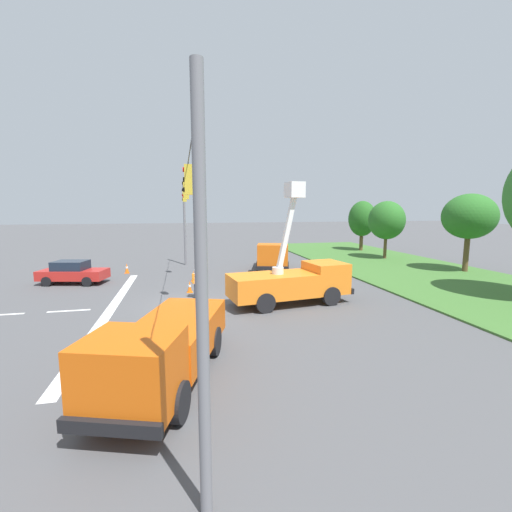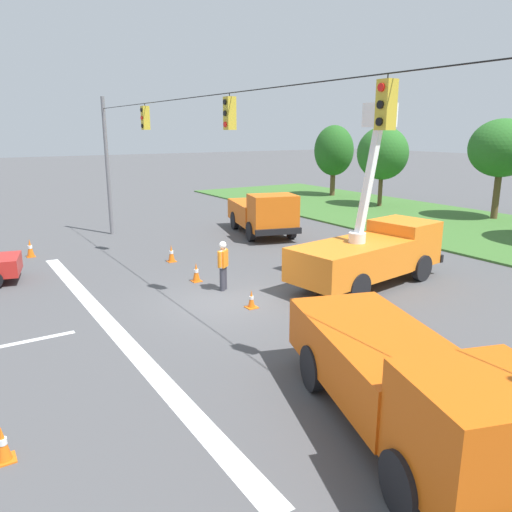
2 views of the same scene
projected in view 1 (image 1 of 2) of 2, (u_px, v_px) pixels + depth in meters
ground_plane at (189, 304)px, 18.36m from camera, size 200.00×200.00×0.00m
grass_verge at (472, 287)px, 22.14m from camera, size 56.00×12.00×0.10m
lane_markings at (80, 310)px, 17.22m from camera, size 17.60×15.25×0.01m
signal_gantry at (187, 221)px, 17.72m from camera, size 26.20×0.33×7.20m
tree_far_west at (362, 219)px, 40.21m from camera, size 3.54×3.05×5.91m
tree_west at (387, 220)px, 33.76m from camera, size 3.92×3.34×5.78m
tree_centre at (469, 217)px, 26.68m from camera, size 3.88×4.02×6.21m
utility_truck_bucket_lift at (293, 280)px, 18.26m from camera, size 3.16×6.82×6.43m
utility_truck_support_near at (273, 257)px, 27.88m from camera, size 6.31×3.89×2.36m
utility_truck_support_far at (164, 347)px, 9.90m from camera, size 7.00×4.19×2.19m
sedan_red at (73, 272)px, 23.17m from camera, size 2.67×4.58×1.56m
road_worker at (197, 281)px, 19.40m from camera, size 0.44×0.53×1.77m
traffic_cone_foreground_left at (197, 303)px, 17.44m from camera, size 0.36×0.36×0.59m
traffic_cone_foreground_right at (190, 287)px, 20.80m from camera, size 0.36×0.36×0.72m
traffic_cone_mid_left at (127, 268)px, 26.89m from camera, size 0.36×0.36×0.82m
traffic_cone_mid_right at (194, 276)px, 23.96m from camera, size 0.36×0.36×0.75m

